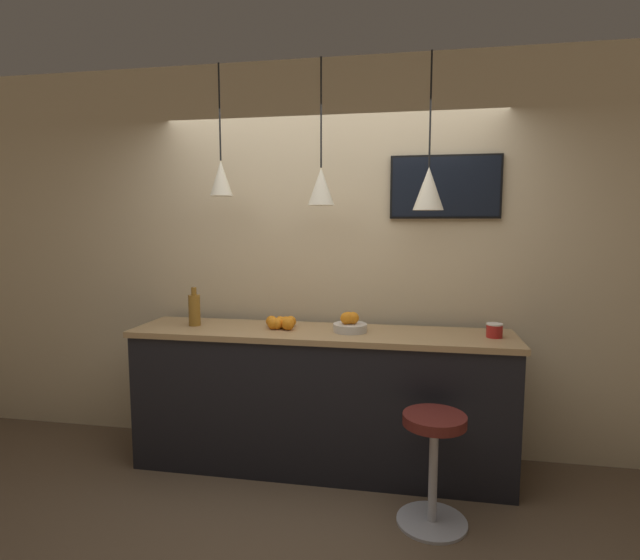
% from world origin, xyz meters
% --- Properties ---
extents(ground_plane, '(14.00, 14.00, 0.00)m').
position_xyz_m(ground_plane, '(0.00, 0.00, 0.00)').
color(ground_plane, brown).
extents(back_wall, '(8.00, 0.06, 2.90)m').
position_xyz_m(back_wall, '(0.00, 0.99, 1.45)').
color(back_wall, beige).
rests_on(back_wall, ground_plane).
extents(service_counter, '(2.61, 0.57, 0.99)m').
position_xyz_m(service_counter, '(0.00, 0.60, 0.49)').
color(service_counter, black).
rests_on(service_counter, ground_plane).
extents(bar_stool, '(0.40, 0.40, 0.65)m').
position_xyz_m(bar_stool, '(0.75, 0.06, 0.43)').
color(bar_stool, '#B7B7BC').
rests_on(bar_stool, ground_plane).
extents(fruit_bowl, '(0.23, 0.23, 0.14)m').
position_xyz_m(fruit_bowl, '(0.21, 0.60, 1.04)').
color(fruit_bowl, beige).
rests_on(fruit_bowl, service_counter).
extents(orange_pile, '(0.23, 0.20, 0.09)m').
position_xyz_m(orange_pile, '(-0.28, 0.63, 1.02)').
color(orange_pile, orange).
rests_on(orange_pile, service_counter).
extents(juice_bottle, '(0.08, 0.08, 0.28)m').
position_xyz_m(juice_bottle, '(-0.92, 0.60, 1.10)').
color(juice_bottle, olive).
rests_on(juice_bottle, service_counter).
extents(spread_jar, '(0.10, 0.10, 0.09)m').
position_xyz_m(spread_jar, '(1.15, 0.60, 1.03)').
color(spread_jar, red).
rests_on(spread_jar, service_counter).
extents(pendant_lamp_left, '(0.16, 0.16, 0.89)m').
position_xyz_m(pendant_lamp_left, '(-0.71, 0.64, 2.03)').
color(pendant_lamp_left, black).
extents(pendant_lamp_middle, '(0.18, 0.18, 0.96)m').
position_xyz_m(pendant_lamp_middle, '(0.00, 0.64, 1.97)').
color(pendant_lamp_middle, black).
extents(pendant_lamp_right, '(0.20, 0.20, 1.00)m').
position_xyz_m(pendant_lamp_right, '(0.71, 0.64, 1.95)').
color(pendant_lamp_right, black).
extents(mounted_tv, '(0.76, 0.04, 0.44)m').
position_xyz_m(mounted_tv, '(0.83, 0.94, 1.97)').
color(mounted_tv, black).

